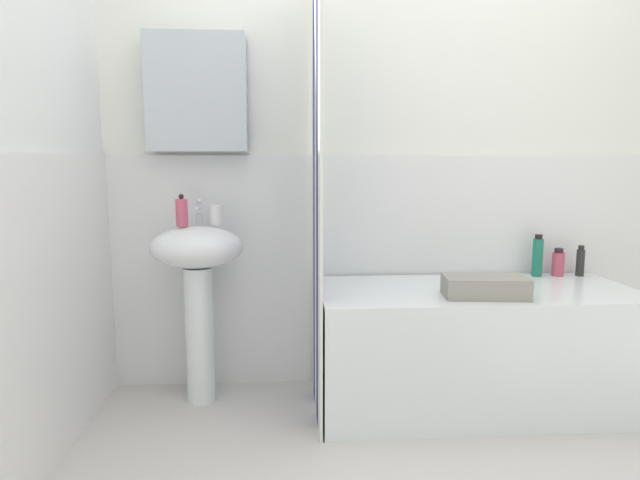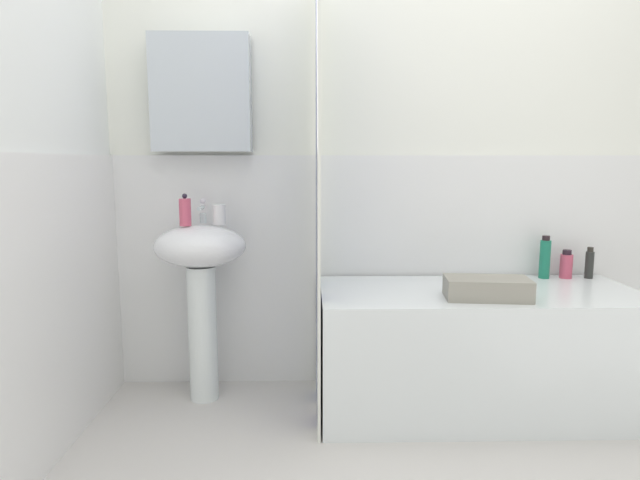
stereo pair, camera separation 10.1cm
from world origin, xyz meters
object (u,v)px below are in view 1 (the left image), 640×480
soap_dispenser (182,212)px  conditioner_bottle (538,256)px  toothbrush_cup (216,215)px  towel_folded (485,287)px  lotion_bottle (558,263)px  shampoo_bottle (580,262)px  sink (198,274)px  bathtub (474,347)px

soap_dispenser → conditioner_bottle: (1.79, 0.13, -0.25)m
toothbrush_cup → towel_folded: bearing=-15.5°
lotion_bottle → shampoo_bottle: bearing=-3.7°
soap_dispenser → towel_folded: 1.42m
sink → soap_dispenser: soap_dispenser is taller
lotion_bottle → conditioner_bottle: size_ratio=0.66×
soap_dispenser → bathtub: (1.38, -0.12, -0.65)m
sink → lotion_bottle: bearing=3.8°
soap_dispenser → conditioner_bottle: 1.81m
soap_dispenser → shampoo_bottle: (2.02, 0.13, -0.28)m
conditioner_bottle → sink: bearing=-176.0°
conditioner_bottle → lotion_bottle: bearing=0.8°
toothbrush_cup → towel_folded: 1.29m
soap_dispenser → sink: bearing=10.2°
soap_dispenser → shampoo_bottle: 2.04m
toothbrush_cup → conditioner_bottle: bearing=2.6°
towel_folded → shampoo_bottle: bearing=31.6°
sink → towel_folded: size_ratio=2.42×
toothbrush_cup → sink: bearing=-152.4°
lotion_bottle → conditioner_bottle: (-0.11, -0.00, 0.04)m
toothbrush_cup → conditioner_bottle: size_ratio=0.44×
bathtub → lotion_bottle: lotion_bottle is taller
conditioner_bottle → towel_folded: bearing=-136.3°
sink → conditioner_bottle: bearing=4.0°
shampoo_bottle → towel_folded: 0.77m
shampoo_bottle → towel_folded: bearing=-148.4°
conditioner_bottle → towel_folded: 0.60m
toothbrush_cup → shampoo_bottle: bearing=2.1°
conditioner_bottle → towel_folded: size_ratio=0.61×
soap_dispenser → toothbrush_cup: (0.15, 0.06, -0.02)m
lotion_bottle → towel_folded: bearing=-142.8°
toothbrush_cup → towel_folded: size_ratio=0.27×
sink → conditioner_bottle: size_ratio=3.95×
toothbrush_cup → lotion_bottle: 1.77m
toothbrush_cup → shampoo_bottle: size_ratio=0.60×
toothbrush_cup → lotion_bottle: bearing=2.5°
soap_dispenser → lotion_bottle: (1.90, 0.13, -0.29)m
towel_folded → soap_dispenser: bearing=168.5°
soap_dispenser → towel_folded: (1.36, -0.28, -0.31)m
conditioner_bottle → towel_folded: (-0.43, -0.41, -0.06)m
lotion_bottle → towel_folded: 0.68m
conditioner_bottle → toothbrush_cup: bearing=-177.4°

